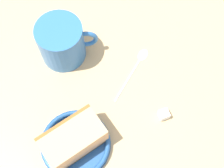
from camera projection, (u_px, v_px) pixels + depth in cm
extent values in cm
cube|color=tan|center=(110.00, 116.00, 64.12)|extent=(152.16, 152.16, 3.53)
cylinder|color=#26599E|center=(76.00, 145.00, 59.61)|extent=(13.13, 13.13, 0.89)
torus|color=#26599E|center=(75.00, 144.00, 58.80)|extent=(12.98, 12.98, 0.89)
cube|color=#9E662D|center=(75.00, 144.00, 58.93)|extent=(11.26, 5.83, 0.60)
cube|color=#EAB27F|center=(74.00, 140.00, 56.41)|extent=(11.26, 5.83, 4.91)
cube|color=#9E662D|center=(65.00, 126.00, 57.43)|extent=(11.17, 0.79, 4.91)
cylinder|color=#3372BF|center=(63.00, 41.00, 63.88)|extent=(9.31, 9.31, 9.01)
cylinder|color=#47230F|center=(61.00, 35.00, 61.92)|extent=(8.19, 8.19, 0.40)
torus|color=#3372BF|center=(86.00, 39.00, 64.07)|extent=(4.67, 3.20, 4.86)
ellipsoid|color=silver|center=(143.00, 54.00, 67.38)|extent=(3.56, 3.06, 0.80)
cylinder|color=silver|center=(128.00, 80.00, 65.13)|extent=(10.04, 4.93, 0.50)
cube|color=white|center=(164.00, 114.00, 61.47)|extent=(2.26, 2.26, 1.86)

